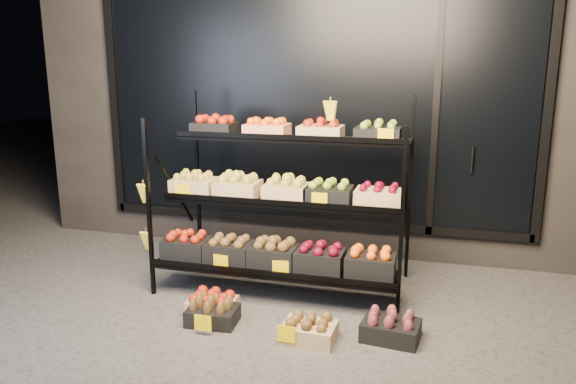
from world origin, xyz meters
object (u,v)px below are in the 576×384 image
(display_rack, at_px, (281,201))
(floor_crate_midleft, at_px, (213,312))
(floor_crate_midright, at_px, (309,329))
(floor_crate_left, at_px, (212,303))

(display_rack, height_order, floor_crate_midleft, display_rack)
(floor_crate_midright, bearing_deg, floor_crate_left, 167.68)
(display_rack, distance_m, floor_crate_left, 1.03)
(floor_crate_left, relative_size, floor_crate_midleft, 0.95)
(floor_crate_left, bearing_deg, display_rack, 58.74)
(display_rack, distance_m, floor_crate_midright, 1.20)
(floor_crate_midleft, bearing_deg, floor_crate_midright, -8.67)
(floor_crate_left, bearing_deg, floor_crate_midleft, -67.23)
(floor_crate_midleft, distance_m, floor_crate_midright, 0.77)
(display_rack, relative_size, floor_crate_left, 5.95)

